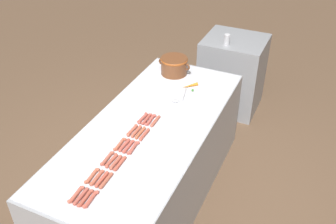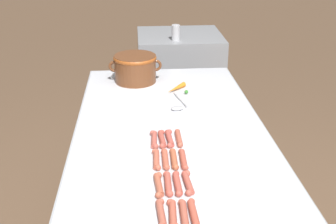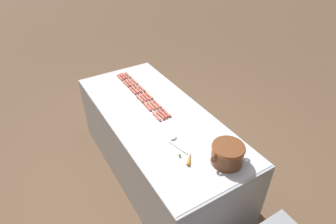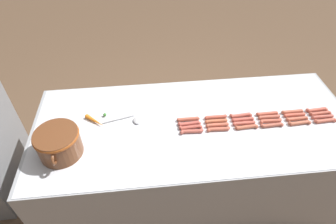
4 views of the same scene
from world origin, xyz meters
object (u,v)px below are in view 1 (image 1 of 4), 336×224
object	(u,v)px
hot_dog_3	(120,144)
hot_dog_12	(85,198)
hot_dog_16	(140,133)
hot_dog_23	(155,121)
hot_dog_13	(102,179)
hot_dog_4	(132,130)
hot_dog_6	(81,196)
hot_dog_7	(97,178)
hot_dog_15	(128,146)
hot_dog_20	(120,163)
bean_pot	(174,65)
hot_dog_10	(136,131)
serving_spoon	(179,99)
hot_dog_14	(116,162)
carrot	(190,86)
hot_dog_0	(76,194)
hot_dog_2	(107,158)
soda_can	(227,40)
hot_dog_11	(147,119)
hot_dog_9	(124,145)
hot_dog_8	(111,160)
hot_dog_19	(106,181)
back_cabinet	(232,74)
hot_dog_5	(143,118)
hot_dog_21	(133,148)
hot_dog_17	(151,120)
hot_dog_22	(144,134)

from	to	relation	value
hot_dog_3	hot_dog_12	distance (m)	0.57
hot_dog_16	hot_dog_23	distance (m)	0.20
hot_dog_13	hot_dog_4	bearing A→B (deg)	97.77
hot_dog_6	hot_dog_7	xyz separation A→B (m)	(0.00, 0.19, 0.00)
hot_dog_15	hot_dog_20	distance (m)	0.20
hot_dog_12	bean_pot	xyz separation A→B (m)	(-0.15, 1.79, 0.09)
hot_dog_3	bean_pot	distance (m)	1.23
hot_dog_23	hot_dog_10	bearing A→B (deg)	-112.20
hot_dog_23	serving_spoon	xyz separation A→B (m)	(0.04, 0.40, -0.01)
hot_dog_12	hot_dog_14	size ratio (longest dim) A/B	1.00
hot_dog_15	hot_dog_12	bearing A→B (deg)	-89.91
hot_dog_15	carrot	size ratio (longest dim) A/B	1.09
hot_dog_0	hot_dog_2	bearing A→B (deg)	90.41
hot_dog_13	bean_pot	world-z (taller)	bean_pot
carrot	hot_dog_4	bearing A→B (deg)	-101.44
hot_dog_10	hot_dog_23	bearing A→B (deg)	67.80
hot_dog_13	soda_can	bearing A→B (deg)	85.81
hot_dog_10	hot_dog_20	xyz separation A→B (m)	(0.07, -0.38, 0.00)
hot_dog_11	bean_pot	bearing A→B (deg)	97.95
hot_dog_16	hot_dog_23	world-z (taller)	same
hot_dog_2	hot_dog_13	world-z (taller)	same
hot_dog_9	hot_dog_8	bearing A→B (deg)	-89.47
hot_dog_19	soda_can	bearing A→B (deg)	86.64
hot_dog_12	back_cabinet	bearing A→B (deg)	85.20
hot_dog_2	hot_dog_5	size ratio (longest dim) A/B	1.00
hot_dog_8	bean_pot	distance (m)	1.41
hot_dog_7	hot_dog_11	world-z (taller)	same
hot_dog_23	hot_dog_21	bearing A→B (deg)	-90.33
hot_dog_20	hot_dog_5	bearing A→B (deg)	101.20
hot_dog_12	hot_dog_14	distance (m)	0.38
hot_dog_9	hot_dog_21	bearing A→B (deg)	0.24
bean_pot	serving_spoon	bearing A→B (deg)	-61.42
back_cabinet	hot_dog_10	size ratio (longest dim) A/B	5.57
hot_dog_2	hot_dog_19	size ratio (longest dim) A/B	1.00
hot_dog_8	hot_dog_14	world-z (taller)	same
carrot	hot_dog_9	bearing A→B (deg)	-97.38
hot_dog_0	serving_spoon	world-z (taller)	hot_dog_0
hot_dog_4	soda_can	xyz separation A→B (m)	(0.25, 1.74, 0.13)
hot_dog_12	hot_dog_16	world-z (taller)	same
hot_dog_17	hot_dog_22	bearing A→B (deg)	-77.49
hot_dog_6	hot_dog_11	distance (m)	0.95
hot_dog_13	hot_dog_23	size ratio (longest dim) A/B	1.00
hot_dog_10	back_cabinet	bearing A→B (deg)	82.30
hot_dog_15	hot_dog_23	xyz separation A→B (m)	(0.04, 0.38, 0.00)
hot_dog_10	hot_dog_17	distance (m)	0.19
hot_dog_0	serving_spoon	distance (m)	1.36
hot_dog_8	hot_dog_12	distance (m)	0.38
hot_dog_3	hot_dog_22	world-z (taller)	same
hot_dog_13	carrot	bearing A→B (deg)	86.32
hot_dog_15	bean_pot	world-z (taller)	bean_pot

